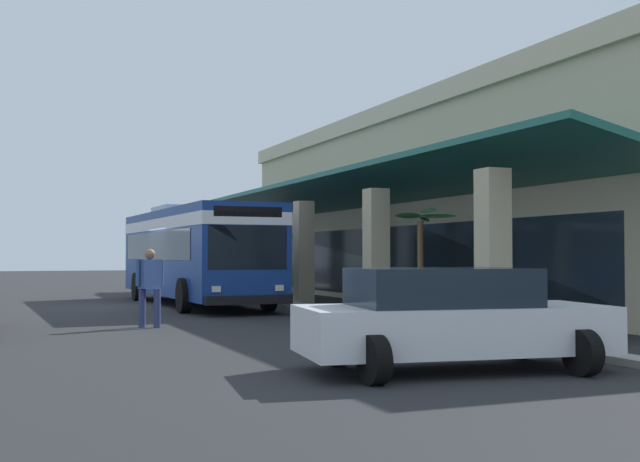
% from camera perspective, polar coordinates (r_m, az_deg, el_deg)
% --- Properties ---
extents(ground, '(120.00, 120.00, 0.00)m').
position_cam_1_polar(ground, '(28.66, 2.57, -5.01)').
color(ground, '#262628').
extents(curb_strip, '(32.19, 0.50, 0.12)m').
position_cam_1_polar(curb_strip, '(26.06, -2.17, -5.22)').
color(curb_strip, '#9E998E').
rests_on(curb_strip, ground).
extents(plaza_building, '(27.13, 15.94, 6.80)m').
position_cam_1_polar(plaza_building, '(30.72, 14.96, 1.62)').
color(plaza_building, '#C6B793').
rests_on(plaza_building, ground).
extents(transit_bus, '(11.28, 3.05, 3.34)m').
position_cam_1_polar(transit_bus, '(26.90, -8.96, -1.26)').
color(transit_bus, navy).
rests_on(transit_bus, ground).
extents(parked_sedan_white, '(2.83, 4.61, 1.47)m').
position_cam_1_polar(parked_sedan_white, '(11.62, 9.29, -6.17)').
color(parked_sedan_white, silver).
rests_on(parked_sedan_white, ground).
extents(pedestrian, '(0.45, 0.67, 1.79)m').
position_cam_1_polar(pedestrian, '(18.63, -12.05, -3.62)').
color(pedestrian, navy).
rests_on(pedestrian, ground).
extents(potted_palm, '(1.65, 1.69, 2.86)m').
position_cam_1_polar(potted_palm, '(20.86, 7.21, -4.39)').
color(potted_palm, '#4C4742').
rests_on(potted_palm, ground).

